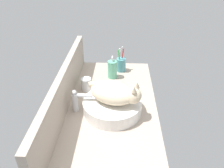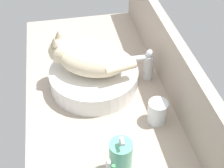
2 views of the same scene
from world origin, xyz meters
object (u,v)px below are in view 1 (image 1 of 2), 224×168
cat (115,93)px  faucet (77,100)px  sink_basin (112,106)px  toothbrush_cup (121,64)px  water_glass (86,85)px  soap_dispenser (112,69)px

cat → faucet: size_ratio=2.22×
sink_basin → toothbrush_cup: 48.89cm
cat → toothbrush_cup: (49.13, -3.01, -7.88)cm
sink_basin → faucet: (0.04, 19.84, 3.61)cm
cat → toothbrush_cup: size_ratio=1.61×
sink_basin → water_glass: size_ratio=3.98×
soap_dispenser → water_glass: (-16.88, 16.13, -2.83)cm
cat → water_glass: bearing=41.2°
cat → toothbrush_cup: cat is taller
toothbrush_cup → water_glass: 35.16cm
water_glass → sink_basin: bearing=-140.1°
toothbrush_cup → soap_dispenser: bearing=148.8°
faucet → water_glass: (21.53, -1.83, -3.75)cm
sink_basin → soap_dispenser: size_ratio=2.08×
sink_basin → toothbrush_cup: size_ratio=1.76×
sink_basin → cat: bearing=-109.2°
toothbrush_cup → faucet: bearing=153.6°
toothbrush_cup → water_glass: bearing=140.5°
sink_basin → water_glass: water_glass is taller
faucet → soap_dispenser: 42.40cm
sink_basin → water_glass: 28.10cm
cat → water_glass: 30.81cm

